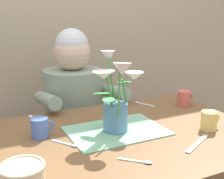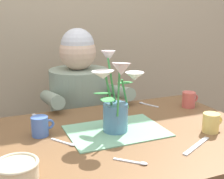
{
  "view_description": "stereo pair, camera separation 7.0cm",
  "coord_description": "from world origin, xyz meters",
  "views": [
    {
      "loc": [
        -0.51,
        -1.0,
        1.23
      ],
      "look_at": [
        0.0,
        0.05,
        0.92
      ],
      "focal_mm": 48.09,
      "sensor_mm": 36.0,
      "label": 1
    },
    {
      "loc": [
        -0.45,
        -1.03,
        1.23
      ],
      "look_at": [
        0.0,
        0.05,
        0.92
      ],
      "focal_mm": 48.09,
      "sensor_mm": 36.0,
      "label": 2
    }
  ],
  "objects": [
    {
      "name": "spoon_2",
      "position": [
        -0.27,
        0.35,
        0.74
      ],
      "size": [
        0.03,
        0.12,
        0.01
      ],
      "color": "silver",
      "rests_on": "dining_table"
    },
    {
      "name": "spoon_4",
      "position": [
        0.11,
        0.19,
        0.74
      ],
      "size": [
        0.03,
        0.12,
        0.01
      ],
      "color": "silver",
      "rests_on": "dining_table"
    },
    {
      "name": "coffee_cup",
      "position": [
        0.38,
        -0.12,
        0.78
      ],
      "size": [
        0.09,
        0.07,
        0.08
      ],
      "color": "#E5C666",
      "rests_on": "dining_table"
    },
    {
      "name": "ceramic_bowl",
      "position": [
        -0.4,
        -0.18,
        0.77
      ],
      "size": [
        0.14,
        0.14,
        0.06
      ],
      "color": "beige",
      "rests_on": "dining_table"
    },
    {
      "name": "ceramic_mug",
      "position": [
        -0.28,
        0.12,
        0.78
      ],
      "size": [
        0.09,
        0.07,
        0.08
      ],
      "color": "#476BB7",
      "rests_on": "dining_table"
    },
    {
      "name": "dining_table",
      "position": [
        0.0,
        0.0,
        0.64
      ],
      "size": [
        1.2,
        0.8,
        0.74
      ],
      "color": "brown",
      "rests_on": "ground_plane"
    },
    {
      "name": "tea_cup",
      "position": [
        0.5,
        0.19,
        0.78
      ],
      "size": [
        0.09,
        0.07,
        0.08
      ],
      "color": "#CC564C",
      "rests_on": "dining_table"
    },
    {
      "name": "flower_vase",
      "position": [
        0.01,
        0.03,
        0.88
      ],
      "size": [
        0.26,
        0.22,
        0.34
      ],
      "color": "teal",
      "rests_on": "dining_table"
    },
    {
      "name": "spoon_3",
      "position": [
        -0.2,
        0.0,
        0.74
      ],
      "size": [
        0.08,
        0.11,
        0.01
      ],
      "color": "silver",
      "rests_on": "dining_table"
    },
    {
      "name": "spoon_1",
      "position": [
        -0.03,
        -0.23,
        0.74
      ],
      "size": [
        0.1,
        0.09,
        0.01
      ],
      "color": "silver",
      "rests_on": "dining_table"
    },
    {
      "name": "wood_panel_backdrop",
      "position": [
        0.0,
        1.05,
        1.25
      ],
      "size": [
        4.0,
        0.1,
        2.5
      ],
      "primitive_type": "cube",
      "color": "tan",
      "rests_on": "ground_plane"
    },
    {
      "name": "dinner_knife",
      "position": [
        0.24,
        -0.21,
        0.74
      ],
      "size": [
        0.18,
        0.1,
        0.0
      ],
      "primitive_type": "cube",
      "rotation": [
        0.0,
        0.0,
        0.48
      ],
      "color": "silver",
      "rests_on": "dining_table"
    },
    {
      "name": "striped_placemat",
      "position": [
        0.02,
        0.04,
        0.74
      ],
      "size": [
        0.4,
        0.28,
        0.0
      ],
      "primitive_type": "cube",
      "color": "#7AB289",
      "rests_on": "dining_table"
    },
    {
      "name": "spoon_0",
      "position": [
        0.31,
        0.32,
        0.74
      ],
      "size": [
        0.07,
        0.11,
        0.01
      ],
      "color": "silver",
      "rests_on": "dining_table"
    },
    {
      "name": "seated_person",
      "position": [
        0.03,
        0.62,
        0.56
      ],
      "size": [
        0.45,
        0.47,
        1.14
      ],
      "rotation": [
        0.0,
        0.0,
        -0.04
      ],
      "color": "#4C4C56",
      "rests_on": "ground_plane"
    }
  ]
}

